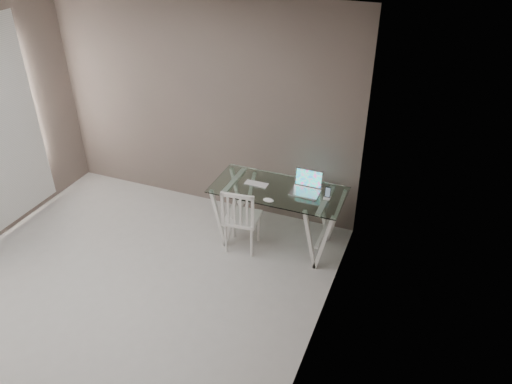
# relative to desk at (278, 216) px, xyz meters

# --- Properties ---
(room) EXTENTS (4.50, 4.52, 2.71)m
(room) POSITION_rel_desk_xyz_m (-1.26, -1.65, 1.33)
(room) COLOR #AFACA8
(room) RESTS_ON ground
(desk) EXTENTS (1.50, 0.70, 0.75)m
(desk) POSITION_rel_desk_xyz_m (0.00, 0.00, 0.00)
(desk) COLOR silver
(desk) RESTS_ON ground
(chair) EXTENTS (0.42, 0.42, 0.84)m
(chair) POSITION_rel_desk_xyz_m (-0.34, -0.28, 0.08)
(chair) COLOR white
(chair) RESTS_ON ground
(laptop) EXTENTS (0.32, 0.26, 0.23)m
(laptop) POSITION_rel_desk_xyz_m (0.30, 0.10, 0.42)
(laptop) COLOR #B7B7BB
(laptop) RESTS_ON desk
(keyboard) EXTENTS (0.29, 0.12, 0.01)m
(keyboard) POSITION_rel_desk_xyz_m (-0.27, 0.02, 0.37)
(keyboard) COLOR silver
(keyboard) RESTS_ON desk
(mouse) EXTENTS (0.12, 0.07, 0.04)m
(mouse) POSITION_rel_desk_xyz_m (-0.01, -0.28, 0.38)
(mouse) COLOR white
(mouse) RESTS_ON desk
(phone_dock) EXTENTS (0.07, 0.07, 0.14)m
(phone_dock) POSITION_rel_desk_xyz_m (0.56, 0.02, 0.40)
(phone_dock) COLOR white
(phone_dock) RESTS_ON desk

